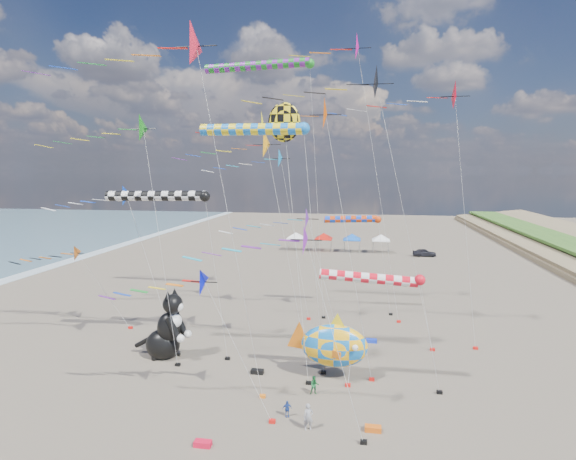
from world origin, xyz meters
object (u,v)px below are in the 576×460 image
(cat_inflatable, at_px, (166,323))
(child_green, at_px, (314,385))
(person_adult, at_px, (308,417))
(child_blue, at_px, (287,409))
(fish_inflatable, at_px, (333,345))
(parked_car, at_px, (424,253))

(cat_inflatable, bearing_deg, child_green, -9.05)
(person_adult, height_order, child_blue, person_adult)
(cat_inflatable, relative_size, fish_inflatable, 0.88)
(child_green, bearing_deg, parked_car, 63.28)
(parked_car, bearing_deg, cat_inflatable, 147.91)
(child_blue, distance_m, parked_car, 54.53)
(fish_inflatable, distance_m, child_blue, 6.10)
(person_adult, xyz_separation_m, child_green, (-0.10, 4.04, -0.15))
(parked_car, bearing_deg, child_green, 161.69)
(fish_inflatable, bearing_deg, cat_inflatable, 173.62)
(person_adult, height_order, child_green, person_adult)
(fish_inflatable, relative_size, child_green, 5.15)
(child_green, relative_size, child_blue, 1.22)
(person_adult, distance_m, child_blue, 1.80)
(person_adult, bearing_deg, child_green, 73.81)
(parked_car, bearing_deg, child_blue, 161.17)
(cat_inflatable, xyz_separation_m, child_green, (11.85, -3.82, -2.11))
(fish_inflatable, relative_size, person_adult, 4.12)
(child_blue, bearing_deg, child_green, 46.08)
(person_adult, height_order, parked_car, person_adult)
(fish_inflatable, distance_m, person_adult, 6.70)
(child_green, height_order, parked_car, parked_car)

